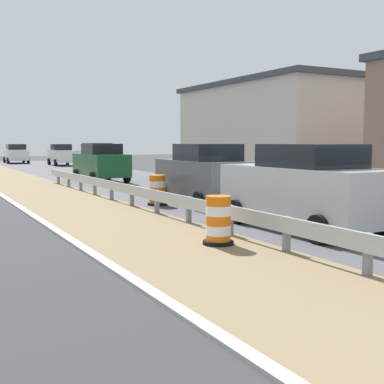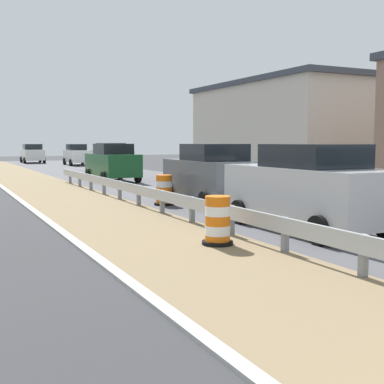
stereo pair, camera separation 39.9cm
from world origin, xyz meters
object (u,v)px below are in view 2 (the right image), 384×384
object	(u,v)px
traffic_barrel_close	(218,223)
traffic_barrel_mid	(164,192)
car_lead_near_lane	(212,175)
car_distant_b	(32,153)
car_lead_far_lane	(309,187)
car_trailing_far_lane	(113,163)
car_distant_a	(112,157)
car_trailing_near_lane	(77,155)

from	to	relation	value
traffic_barrel_close	traffic_barrel_mid	world-z (taller)	traffic_barrel_mid
car_lead_near_lane	car_distant_b	distance (m)	39.04
car_lead_far_lane	car_trailing_far_lane	world-z (taller)	car_lead_far_lane
car_trailing_far_lane	traffic_barrel_mid	bearing A→B (deg)	170.45
car_lead_far_lane	car_distant_a	xyz separation A→B (m)	(3.48, 27.24, -0.02)
car_distant_a	car_distant_b	distance (m)	17.53
traffic_barrel_close	car_distant_a	xyz separation A→B (m)	(6.33, 27.78, 0.58)
traffic_barrel_close	car_distant_b	distance (m)	45.14
car_trailing_far_lane	car_distant_a	xyz separation A→B (m)	(3.11, 10.16, 0.01)
car_distant_a	traffic_barrel_close	bearing A→B (deg)	-14.67
traffic_barrel_mid	car_trailing_far_lane	world-z (taller)	car_trailing_far_lane
traffic_barrel_close	car_distant_a	size ratio (longest dim) A/B	0.21
traffic_barrel_mid	traffic_barrel_close	bearing A→B (deg)	-103.73
car_trailing_far_lane	car_distant_a	world-z (taller)	car_distant_a
car_distant_b	car_distant_a	bearing A→B (deg)	-168.44
car_trailing_near_lane	car_trailing_far_lane	size ratio (longest dim) A/B	1.04
traffic_barrel_mid	car_distant_b	bearing A→B (deg)	87.63
car_lead_far_lane	car_distant_b	world-z (taller)	car_lead_far_lane
car_lead_near_lane	car_distant_a	bearing A→B (deg)	-6.41
traffic_barrel_mid	car_lead_near_lane	world-z (taller)	car_lead_near_lane
car_trailing_near_lane	car_distant_b	xyz separation A→B (m)	(-2.87, 7.18, -0.01)
car_trailing_near_lane	car_lead_far_lane	distance (m)	37.45
car_trailing_far_lane	car_lead_far_lane	bearing A→B (deg)	177.45
car_trailing_near_lane	car_trailing_far_lane	xyz separation A→B (m)	(-2.87, -20.23, 0.05)
car_lead_near_lane	car_lead_far_lane	size ratio (longest dim) A/B	0.93
car_distant_a	car_distant_b	xyz separation A→B (m)	(-3.11, 17.25, -0.07)
car_trailing_near_lane	car_distant_b	bearing A→B (deg)	-156.69
traffic_barrel_close	car_trailing_far_lane	size ratio (longest dim) A/B	0.24
car_lead_near_lane	car_distant_a	size ratio (longest dim) A/B	0.92
car_trailing_near_lane	car_lead_far_lane	xyz separation A→B (m)	(-3.25, -37.31, 0.08)
car_lead_near_lane	car_trailing_far_lane	size ratio (longest dim) A/B	1.02
car_distant_a	car_lead_far_lane	bearing A→B (deg)	-9.12
car_trailing_far_lane	car_trailing_near_lane	bearing A→B (deg)	-9.36
traffic_barrel_mid	car_lead_far_lane	size ratio (longest dim) A/B	0.22
car_lead_far_lane	traffic_barrel_mid	bearing A→B (deg)	10.58
car_lead_far_lane	car_distant_a	size ratio (longest dim) A/B	0.99
car_distant_b	car_lead_far_lane	bearing A→B (deg)	-179.14
car_trailing_far_lane	car_lead_near_lane	bearing A→B (deg)	178.21
car_lead_far_lane	car_distant_a	bearing A→B (deg)	-7.76
car_distant_a	car_trailing_far_lane	bearing A→B (deg)	-18.83
car_lead_far_lane	car_trailing_near_lane	bearing A→B (deg)	-5.45
traffic_barrel_mid	car_lead_near_lane	distance (m)	1.75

